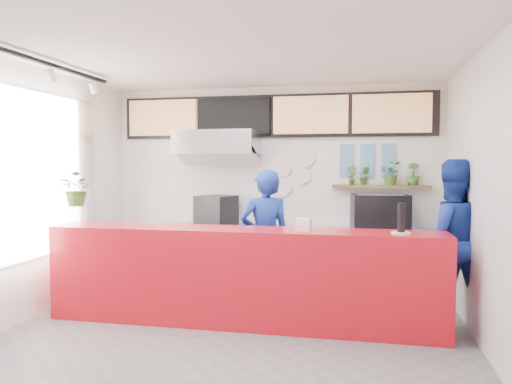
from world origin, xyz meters
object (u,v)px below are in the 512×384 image
Objects in this scene: panini_oven at (216,210)px; staff_right at (451,241)px; staff_center at (265,240)px; service_counter at (242,277)px; espresso_machine at (380,212)px; pepper_mill at (401,218)px.

panini_oven is 3.40m from staff_right.
panini_oven is 0.28× the size of staff_center.
service_counter is 9.08× the size of panini_oven.
pepper_mill is at bearing -92.62° from espresso_machine.
service_counter is at bearing 51.86° from staff_center.
espresso_machine is at bearing 20.02° from panini_oven.
espresso_machine is 1.88m from staff_center.
espresso_machine is (1.58, 1.80, 0.60)m from service_counter.
espresso_machine is 2.52× the size of pepper_mill.
staff_right is (0.75, -1.21, -0.21)m from espresso_machine.
staff_right reaches higher than staff_center.
pepper_mill is at bearing 133.52° from staff_center.
panini_oven is at bearing 144.54° from pepper_mill.
espresso_machine is 0.41× the size of staff_right.
staff_right is 6.15× the size of pepper_mill.
staff_center is (0.98, -1.19, -0.24)m from panini_oven.
staff_center is (-1.43, -1.19, -0.27)m from espresso_machine.
staff_center is at bearing -30.33° from panini_oven.
espresso_machine reaches higher than panini_oven.
staff_center is at bearing -147.71° from espresso_machine.
service_counter is 5.81× the size of espresso_machine.
service_counter is 1.88m from pepper_mill.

